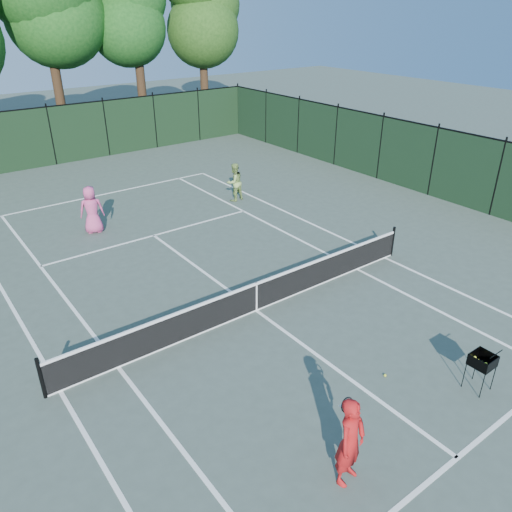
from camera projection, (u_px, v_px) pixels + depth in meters
ground at (256, 311)px, 14.08m from camera, size 90.00×90.00×0.00m
sideline_doubles_left at (60, 391)px, 11.14m from camera, size 0.10×23.77×0.01m
sideline_doubles_right at (385, 258)px, 17.01m from camera, size 0.10×23.77×0.01m
sideline_singles_left at (118, 367)px, 11.88m from camera, size 0.10×23.77×0.01m
sideline_singles_right at (357, 269)px, 16.28m from camera, size 0.10×23.77×0.01m
baseline_far at (99, 195)px, 22.57m from camera, size 10.97×0.10×0.01m
service_line_near at (457, 458)px, 9.51m from camera, size 8.23×0.10×0.01m
service_line_far at (154, 235)px, 18.65m from camera, size 8.23×0.10×0.01m
center_service_line at (256, 310)px, 14.08m from camera, size 0.10×12.80×0.01m
tennis_net at (256, 296)px, 13.86m from camera, size 11.69×0.09×1.06m
fence_far at (52, 137)px, 26.26m from camera, size 24.00×0.05×3.00m
fence_right at (497, 180)px, 19.82m from camera, size 0.05×36.00×3.00m
tree_5 at (201, 5)px, 32.80m from camera, size 5.80×5.80×12.23m
coach at (350, 442)px, 8.70m from camera, size 0.88×0.79×1.81m
player_pink at (92, 210)px, 18.53m from camera, size 1.02×0.83×1.81m
player_green at (234, 182)px, 21.64m from camera, size 0.87×0.72×1.66m
ball_hopper at (483, 361)px, 10.89m from camera, size 0.48×0.48×0.92m
loose_ball_midcourt at (385, 375)px, 11.57m from camera, size 0.07×0.07×0.07m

